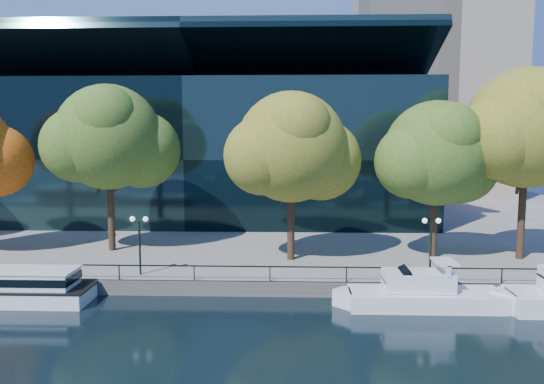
{
  "coord_description": "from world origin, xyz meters",
  "views": [
    {
      "loc": [
        6.33,
        -30.59,
        10.79
      ],
      "look_at": [
        4.97,
        8.0,
        6.32
      ],
      "focal_mm": 35.0,
      "sensor_mm": 36.0,
      "label": 1
    }
  ],
  "objects_px": {
    "cruiser_near": "(418,293)",
    "tree_5": "(529,131)",
    "tree_4": "(438,155)",
    "tree_2": "(110,139)",
    "tree_3": "(294,149)",
    "lamp_2": "(431,234)",
    "lamp_1": "(139,232)"
  },
  "relations": [
    {
      "from": "cruiser_near",
      "to": "tree_5",
      "type": "distance_m",
      "value": 16.64
    },
    {
      "from": "cruiser_near",
      "to": "tree_4",
      "type": "distance_m",
      "value": 12.45
    },
    {
      "from": "tree_2",
      "to": "tree_5",
      "type": "distance_m",
      "value": 32.45
    },
    {
      "from": "tree_3",
      "to": "tree_4",
      "type": "relative_size",
      "value": 1.05
    },
    {
      "from": "cruiser_near",
      "to": "tree_2",
      "type": "relative_size",
      "value": 0.76
    },
    {
      "from": "tree_4",
      "to": "tree_5",
      "type": "distance_m",
      "value": 6.91
    },
    {
      "from": "tree_5",
      "to": "tree_3",
      "type": "bearing_deg",
      "value": -177.13
    },
    {
      "from": "tree_4",
      "to": "lamp_2",
      "type": "bearing_deg",
      "value": -108.19
    },
    {
      "from": "tree_5",
      "to": "lamp_1",
      "type": "bearing_deg",
      "value": -168.96
    },
    {
      "from": "cruiser_near",
      "to": "lamp_2",
      "type": "xyz_separation_m",
      "value": [
        1.56,
        3.38,
        3.06
      ]
    },
    {
      "from": "tree_4",
      "to": "tree_5",
      "type": "height_order",
      "value": "tree_5"
    },
    {
      "from": "tree_3",
      "to": "tree_4",
      "type": "xyz_separation_m",
      "value": [
        11.0,
        0.94,
        -0.48
      ]
    },
    {
      "from": "lamp_1",
      "to": "lamp_2",
      "type": "bearing_deg",
      "value": 0.0
    },
    {
      "from": "tree_2",
      "to": "tree_4",
      "type": "bearing_deg",
      "value": -3.85
    },
    {
      "from": "tree_3",
      "to": "lamp_2",
      "type": "bearing_deg",
      "value": -26.62
    },
    {
      "from": "tree_3",
      "to": "lamp_1",
      "type": "xyz_separation_m",
      "value": [
        -10.48,
        -4.6,
        -5.43
      ]
    },
    {
      "from": "lamp_2",
      "to": "lamp_1",
      "type": "bearing_deg",
      "value": 180.0
    },
    {
      "from": "tree_3",
      "to": "lamp_2",
      "type": "relative_size",
      "value": 3.17
    },
    {
      "from": "cruiser_near",
      "to": "lamp_1",
      "type": "distance_m",
      "value": 18.67
    },
    {
      "from": "tree_4",
      "to": "cruiser_near",
      "type": "bearing_deg",
      "value": -110.72
    },
    {
      "from": "tree_4",
      "to": "lamp_2",
      "type": "xyz_separation_m",
      "value": [
        -1.82,
        -5.54,
        -4.95
      ]
    },
    {
      "from": "cruiser_near",
      "to": "lamp_1",
      "type": "bearing_deg",
      "value": 169.41
    },
    {
      "from": "tree_5",
      "to": "lamp_1",
      "type": "xyz_separation_m",
      "value": [
        -28.13,
        -5.49,
        -6.82
      ]
    },
    {
      "from": "tree_2",
      "to": "lamp_2",
      "type": "height_order",
      "value": "tree_2"
    },
    {
      "from": "lamp_1",
      "to": "lamp_2",
      "type": "distance_m",
      "value": 19.66
    },
    {
      "from": "cruiser_near",
      "to": "tree_5",
      "type": "relative_size",
      "value": 0.71
    },
    {
      "from": "cruiser_near",
      "to": "tree_3",
      "type": "relative_size",
      "value": 0.81
    },
    {
      "from": "lamp_2",
      "to": "tree_2",
      "type": "bearing_deg",
      "value": 163.1
    },
    {
      "from": "tree_3",
      "to": "tree_5",
      "type": "height_order",
      "value": "tree_5"
    },
    {
      "from": "tree_5",
      "to": "lamp_1",
      "type": "distance_m",
      "value": 29.47
    },
    {
      "from": "tree_5",
      "to": "cruiser_near",
      "type": "bearing_deg",
      "value": -138.51
    },
    {
      "from": "tree_2",
      "to": "tree_3",
      "type": "relative_size",
      "value": 1.06
    }
  ]
}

